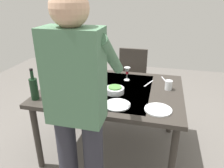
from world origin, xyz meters
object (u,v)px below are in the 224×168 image
object	(u,v)px
dining_table	(112,95)
wine_glass_right	(64,78)
person_server	(78,107)
side_bowl_salad	(115,90)
wine_glass_left	(127,71)
water_cup_far_right	(101,72)
chair_near	(131,77)
dinner_plate_far	(158,110)
water_cup_near_right	(169,85)
water_cup_far_left	(69,88)
wine_bottle	(34,88)
water_cup_near_left	(70,69)
serving_bowl_pasta	(78,77)
dinner_plate_near	(117,105)

from	to	relation	value
dining_table	wine_glass_right	size ratio (longest dim) A/B	9.35
person_server	side_bowl_salad	world-z (taller)	person_server
wine_glass_left	water_cup_far_right	distance (m)	0.32
chair_near	water_cup_far_right	distance (m)	0.72
person_server	dinner_plate_far	distance (m)	0.72
chair_near	person_server	size ratio (longest dim) A/B	0.54
chair_near	water_cup_near_right	size ratio (longest dim) A/B	9.47
water_cup_far_left	water_cup_far_right	xyz separation A→B (m)	(-0.18, -0.50, 0.00)
wine_bottle	water_cup_near_left	bearing A→B (deg)	-90.90
chair_near	dinner_plate_far	size ratio (longest dim) A/B	3.96
serving_bowl_pasta	dinner_plate_far	world-z (taller)	serving_bowl_pasta
water_cup_near_left	water_cup_far_left	world-z (taller)	water_cup_far_left
chair_near	wine_bottle	bearing A→B (deg)	62.02
wine_bottle	water_cup_far_right	world-z (taller)	wine_bottle
serving_bowl_pasta	dinner_plate_near	world-z (taller)	serving_bowl_pasta
chair_near	water_cup_far_right	xyz separation A→B (m)	(0.27, 0.61, 0.27)
person_server	wine_glass_left	world-z (taller)	person_server
wine_glass_left	dinner_plate_far	distance (m)	0.70
dinner_plate_near	chair_near	bearing A→B (deg)	-87.02
dining_table	chair_near	distance (m)	0.93
water_cup_far_right	wine_glass_left	bearing A→B (deg)	171.55
water_cup_far_right	water_cup_far_left	bearing A→B (deg)	70.46
dinner_plate_near	water_cup_near_right	bearing A→B (deg)	-133.98
dining_table	serving_bowl_pasta	xyz separation A→B (m)	(0.43, -0.15, 0.10)
person_server	water_cup_near_left	world-z (taller)	person_server
dining_table	water_cup_near_right	bearing A→B (deg)	-168.60
water_cup_near_left	dinner_plate_far	world-z (taller)	water_cup_near_left
water_cup_near_right	chair_near	bearing A→B (deg)	-58.30
chair_near	water_cup_far_right	size ratio (longest dim) A/B	9.09
dinner_plate_far	dining_table	bearing A→B (deg)	-34.73
person_server	serving_bowl_pasta	world-z (taller)	person_server
dinner_plate_far	wine_glass_right	bearing A→B (deg)	-13.74
wine_bottle	water_cup_near_right	bearing A→B (deg)	-156.89
wine_glass_left	water_cup_far_right	world-z (taller)	wine_glass_left
dining_table	dinner_plate_far	size ratio (longest dim) A/B	6.14
dining_table	water_cup_near_right	size ratio (longest dim) A/B	14.70
person_server	dinner_plate_far	world-z (taller)	person_server
wine_glass_left	water_cup_far_left	size ratio (longest dim) A/B	1.58
water_cup_near_right	dinner_plate_far	world-z (taller)	water_cup_near_right
wine_bottle	chair_near	bearing A→B (deg)	-117.98
water_cup_near_right	water_cup_far_right	xyz separation A→B (m)	(0.76, -0.19, 0.00)
dining_table	serving_bowl_pasta	bearing A→B (deg)	-19.23
wine_glass_left	wine_glass_right	world-z (taller)	same
water_cup_far_left	dinner_plate_near	world-z (taller)	water_cup_far_left
dinner_plate_far	water_cup_far_left	bearing A→B (deg)	-8.86
dining_table	wine_glass_left	bearing A→B (deg)	-112.95
water_cup_near_right	dining_table	bearing A→B (deg)	11.40
chair_near	dinner_plate_far	bearing A→B (deg)	108.40
water_cup_far_left	side_bowl_salad	world-z (taller)	water_cup_far_left
dining_table	chair_near	world-z (taller)	chair_near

